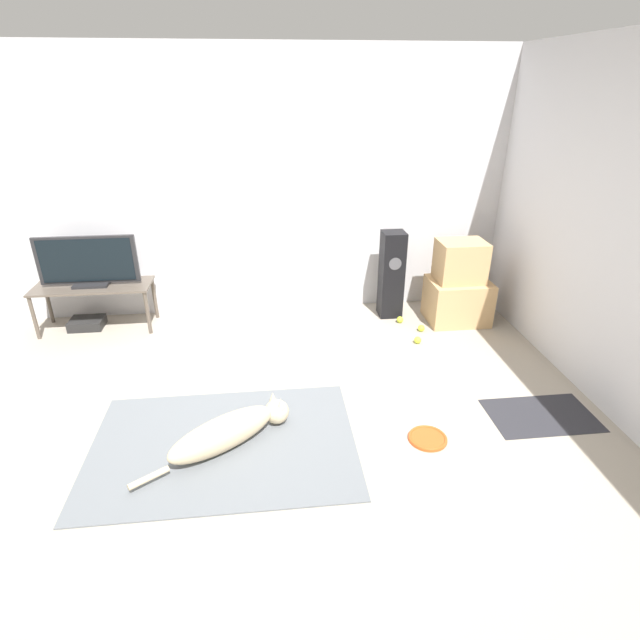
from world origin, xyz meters
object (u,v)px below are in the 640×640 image
at_px(tennis_ball_loose_on_carpet, 421,328).
at_px(game_console, 87,323).
at_px(frisbee, 428,438).
at_px(cardboard_box_lower, 457,301).
at_px(tv, 87,262).
at_px(floor_speaker, 391,275).
at_px(tennis_ball_near_speaker, 418,340).
at_px(dog, 230,431).
at_px(tv_stand, 93,290).
at_px(cardboard_box_upper, 460,261).
at_px(tennis_ball_by_boxes, 400,320).

bearing_deg(tennis_ball_loose_on_carpet, game_console, 172.10).
bearing_deg(frisbee, cardboard_box_lower, 64.60).
bearing_deg(tv, frisbee, -37.05).
relative_size(tv, tennis_ball_loose_on_carpet, 13.89).
xyz_separation_m(floor_speaker, tv, (-2.93, 0.02, 0.24)).
bearing_deg(frisbee, tennis_ball_near_speaker, 76.34).
height_order(tv, game_console, tv).
distance_m(dog, tv, 2.47).
xyz_separation_m(tv_stand, tennis_ball_near_speaker, (3.05, -0.68, -0.37)).
bearing_deg(floor_speaker, tennis_ball_near_speaker, -80.14).
relative_size(cardboard_box_upper, floor_speaker, 0.51).
distance_m(tv_stand, tennis_ball_near_speaker, 3.15).
relative_size(frisbee, cardboard_box_upper, 0.59).
distance_m(cardboard_box_lower, tennis_ball_loose_on_carpet, 0.51).
distance_m(frisbee, tennis_ball_loose_on_carpet, 1.67).
distance_m(floor_speaker, tennis_ball_loose_on_carpet, 0.63).
bearing_deg(tennis_ball_loose_on_carpet, cardboard_box_lower, 26.56).
distance_m(dog, cardboard_box_lower, 2.80).
relative_size(cardboard_box_upper, tennis_ball_by_boxes, 6.82).
xyz_separation_m(frisbee, game_console, (-2.85, 2.06, 0.03)).
height_order(dog, tv_stand, tv_stand).
bearing_deg(tv_stand, dog, -54.95).
relative_size(cardboard_box_lower, tv, 0.65).
height_order(floor_speaker, tennis_ball_loose_on_carpet, floor_speaker).
bearing_deg(tv_stand, tennis_ball_by_boxes, -4.36).
bearing_deg(cardboard_box_lower, tennis_ball_loose_on_carpet, -153.44).
distance_m(cardboard_box_upper, tv, 3.57).
relative_size(dog, tennis_ball_loose_on_carpet, 15.06).
relative_size(cardboard_box_upper, tv, 0.49).
bearing_deg(tennis_ball_by_boxes, frisbee, -98.79).
relative_size(tv_stand, tennis_ball_by_boxes, 16.59).
bearing_deg(tennis_ball_near_speaker, tv, 167.36).
xyz_separation_m(floor_speaker, tv_stand, (-2.93, 0.02, -0.05)).
height_order(tennis_ball_near_speaker, tennis_ball_loose_on_carpet, same).
height_order(tv_stand, tv, tv).
distance_m(floor_speaker, tv_stand, 2.94).
xyz_separation_m(tv, tennis_ball_by_boxes, (3.00, -0.23, -0.66)).
height_order(cardboard_box_lower, tv, tv).
xyz_separation_m(floor_speaker, game_console, (-3.07, 0.04, -0.40)).
distance_m(tv_stand, game_console, 0.38).
distance_m(cardboard_box_lower, tv, 3.62).
distance_m(frisbee, tennis_ball_by_boxes, 1.84).
bearing_deg(tv, tennis_ball_by_boxes, -4.41).
relative_size(dog, tv_stand, 0.91).
height_order(dog, game_console, dog).
height_order(frisbee, tennis_ball_loose_on_carpet, tennis_ball_loose_on_carpet).
bearing_deg(dog, cardboard_box_lower, 38.19).
bearing_deg(tv_stand, floor_speaker, -0.42).
height_order(floor_speaker, tennis_ball_by_boxes, floor_speaker).
relative_size(frisbee, game_console, 0.83).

